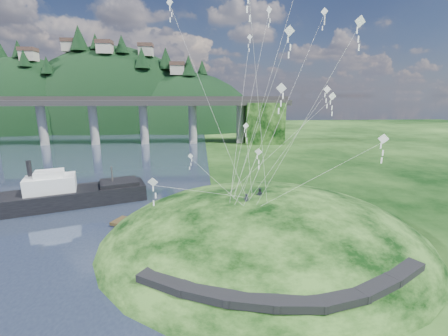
{
  "coord_description": "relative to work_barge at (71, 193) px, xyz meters",
  "views": [
    {
      "loc": [
        1.31,
        -27.57,
        15.15
      ],
      "look_at": [
        4.0,
        6.0,
        7.0
      ],
      "focal_mm": 24.0,
      "sensor_mm": 36.0,
      "label": 1
    }
  ],
  "objects": [
    {
      "name": "far_ridge",
      "position": [
        -26.45,
        107.78,
        -9.14
      ],
      "size": [
        153.0,
        70.0,
        94.5
      ],
      "color": "black",
      "rests_on": "ground"
    },
    {
      "name": "grass_hill",
      "position": [
        25.13,
        -12.39,
        -3.21
      ],
      "size": [
        36.0,
        32.0,
        13.0
      ],
      "color": "black",
      "rests_on": "ground"
    },
    {
      "name": "work_barge",
      "position": [
        0.0,
        0.0,
        0.0
      ],
      "size": [
        20.14,
        11.49,
        6.82
      ],
      "color": "black",
      "rests_on": "ground"
    },
    {
      "name": "kite_flyers",
      "position": [
        23.96,
        -12.96,
        4.02
      ],
      "size": [
        2.4,
        2.22,
        1.58
      ],
      "color": "#252631",
      "rests_on": "ground"
    },
    {
      "name": "bridge",
      "position": [
        -9.33,
        55.67,
        8.0
      ],
      "size": [
        160.0,
        11.0,
        15.0
      ],
      "color": "#2D2B2B",
      "rests_on": "ground"
    },
    {
      "name": "ground",
      "position": [
        17.13,
        -14.39,
        -1.71
      ],
      "size": [
        320.0,
        320.0,
        0.0
      ],
      "primitive_type": "plane",
      "color": "black",
      "rests_on": "ground"
    },
    {
      "name": "footpath",
      "position": [
        24.59,
        -24.14,
        0.38
      ],
      "size": [
        22.29,
        5.84,
        0.83
      ],
      "color": "black",
      "rests_on": "ground"
    },
    {
      "name": "wooden_dock",
      "position": [
        14.69,
        -10.39,
        -1.25
      ],
      "size": [
        14.19,
        8.2,
        1.04
      ],
      "color": "#372A16",
      "rests_on": "ground"
    },
    {
      "name": "kite_swarm",
      "position": [
        25.64,
        -12.13,
        15.44
      ],
      "size": [
        18.69,
        16.9,
        21.66
      ],
      "color": "white",
      "rests_on": "ground"
    }
  ]
}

